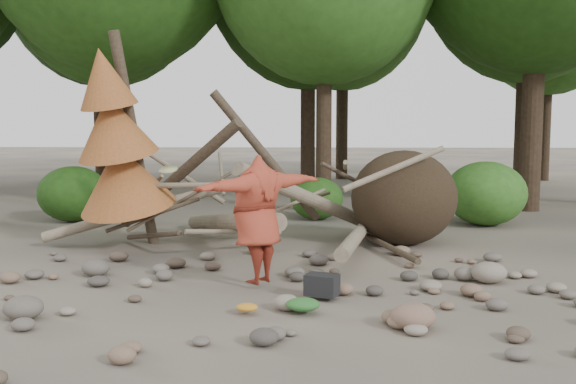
{
  "coord_description": "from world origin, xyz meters",
  "views": [
    {
      "loc": [
        0.72,
        -9.03,
        2.52
      ],
      "look_at": [
        0.3,
        1.5,
        1.4
      ],
      "focal_mm": 40.0,
      "sensor_mm": 36.0,
      "label": 1
    }
  ],
  "objects": [
    {
      "name": "boulder_mid_left",
      "position": [
        -2.9,
        1.3,
        0.14
      ],
      "size": [
        0.46,
        0.42,
        0.28
      ],
      "primitive_type": "ellipsoid",
      "color": "#605951",
      "rests_on": "ground"
    },
    {
      "name": "cloth_orange",
      "position": [
        -0.16,
        -0.78,
        0.05
      ],
      "size": [
        0.29,
        0.24,
        0.11
      ],
      "primitive_type": "ellipsoid",
      "color": "#C27C21",
      "rests_on": "ground"
    },
    {
      "name": "boulder_mid_right",
      "position": [
        3.51,
        1.09,
        0.17
      ],
      "size": [
        0.56,
        0.51,
        0.34
      ],
      "primitive_type": "ellipsoid",
      "color": "gray",
      "rests_on": "ground"
    },
    {
      "name": "cloth_green",
      "position": [
        0.58,
        -0.73,
        0.09
      ],
      "size": [
        0.46,
        0.38,
        0.17
      ],
      "primitive_type": "ellipsoid",
      "color": "#296327",
      "rests_on": "ground"
    },
    {
      "name": "boulder_front_right",
      "position": [
        1.95,
        -1.3,
        0.16
      ],
      "size": [
        0.55,
        0.49,
        0.33
      ],
      "primitive_type": "ellipsoid",
      "color": "#856453",
      "rests_on": "ground"
    },
    {
      "name": "bush_mid",
      "position": [
        0.8,
        7.8,
        0.56
      ],
      "size": [
        1.4,
        1.4,
        1.12
      ],
      "primitive_type": "ellipsoid",
      "color": "#2B5C1A",
      "rests_on": "ground"
    },
    {
      "name": "frisbee_thrower",
      "position": [
        -0.14,
        0.66,
        1.07
      ],
      "size": [
        2.49,
        2.18,
        1.98
      ],
      "color": "#9B3523",
      "rests_on": "ground"
    },
    {
      "name": "bush_left",
      "position": [
        -5.5,
        7.2,
        0.72
      ],
      "size": [
        1.8,
        1.8,
        1.44
      ],
      "primitive_type": "ellipsoid",
      "color": "#204913",
      "rests_on": "ground"
    },
    {
      "name": "ground",
      "position": [
        0.0,
        0.0,
        0.0
      ],
      "size": [
        120.0,
        120.0,
        0.0
      ],
      "primitive_type": "plane",
      "color": "#514C44",
      "rests_on": "ground"
    },
    {
      "name": "backpack",
      "position": [
        0.85,
        0.02,
        0.15
      ],
      "size": [
        0.54,
        0.45,
        0.31
      ],
      "primitive_type": "cube",
      "rotation": [
        0.0,
        0.0,
        -0.37
      ],
      "color": "black",
      "rests_on": "ground"
    },
    {
      "name": "deadfall_pile",
      "position": [
        2.02,
        4.24,
        0.95
      ],
      "size": [
        8.55,
        5.24,
        3.3
      ],
      "color": "#332619",
      "rests_on": "ground"
    },
    {
      "name": "dead_conifer",
      "position": [
        -3.12,
        3.37,
        2.11
      ],
      "size": [
        2.06,
        2.16,
        4.35
      ],
      "color": "#4C3F30",
      "rests_on": "ground"
    },
    {
      "name": "boulder_front_left",
      "position": [
        -3.03,
        -1.09,
        0.15
      ],
      "size": [
        0.51,
        0.46,
        0.31
      ],
      "primitive_type": "ellipsoid",
      "color": "#635B52",
      "rests_on": "ground"
    },
    {
      "name": "bush_right",
      "position": [
        5.0,
        7.0,
        0.8
      ],
      "size": [
        2.0,
        2.0,
        1.6
      ],
      "primitive_type": "ellipsoid",
      "color": "#356E22",
      "rests_on": "ground"
    }
  ]
}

